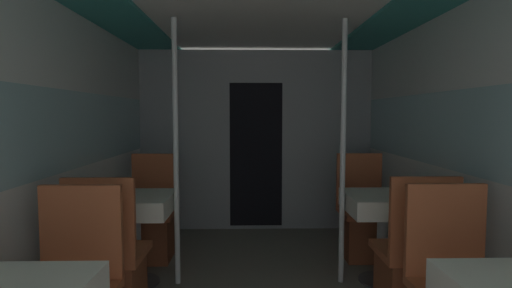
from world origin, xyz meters
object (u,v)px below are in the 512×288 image
at_px(dining_table_left_1, 134,210).
at_px(chair_left_far_1, 152,228).
at_px(chair_right_near_1, 411,274).
at_px(support_pole_left_1, 176,153).
at_px(chair_left_near_1, 111,276).
at_px(dining_table_right_1, 384,209).
at_px(support_pole_right_1, 343,153).
at_px(chair_right_far_1, 363,227).

distance_m(dining_table_left_1, chair_left_far_1, 0.67).
height_order(chair_left_far_1, chair_right_near_1, same).
bearing_deg(chair_left_far_1, support_pole_left_1, 121.31).
relative_size(dining_table_left_1, chair_left_near_1, 0.74).
xyz_separation_m(dining_table_left_1, chair_left_far_1, (0.00, 0.58, -0.32)).
bearing_deg(support_pole_left_1, chair_left_near_1, -121.31).
relative_size(support_pole_left_1, dining_table_right_1, 2.92).
distance_m(dining_table_right_1, support_pole_right_1, 0.59).
height_order(dining_table_left_1, chair_left_near_1, chair_left_near_1).
relative_size(chair_left_near_1, chair_right_near_1, 1.00).
distance_m(chair_right_near_1, chair_right_far_1, 1.17).
xyz_separation_m(dining_table_left_1, chair_right_far_1, (2.09, 0.58, -0.32)).
height_order(dining_table_right_1, chair_right_far_1, chair_right_far_1).
xyz_separation_m(chair_left_far_1, support_pole_left_1, (0.35, -0.58, 0.79)).
height_order(chair_right_near_1, chair_right_far_1, same).
height_order(support_pole_left_1, chair_right_far_1, support_pole_left_1).
relative_size(support_pole_left_1, chair_right_near_1, 2.15).
bearing_deg(dining_table_right_1, support_pole_left_1, 180.00).
xyz_separation_m(dining_table_left_1, support_pole_right_1, (1.73, 0.00, 0.47)).
height_order(dining_table_left_1, chair_right_near_1, chair_right_near_1).
distance_m(chair_left_near_1, chair_right_near_1, 2.09).
height_order(dining_table_left_1, support_pole_left_1, support_pole_left_1).
distance_m(dining_table_left_1, chair_right_far_1, 2.19).
distance_m(dining_table_right_1, chair_right_near_1, 0.67).
xyz_separation_m(chair_left_far_1, chair_right_far_1, (2.09, 0.00, 0.00)).
bearing_deg(support_pole_left_1, chair_right_near_1, -18.61).
height_order(chair_left_near_1, chair_left_far_1, same).
height_order(chair_right_near_1, support_pole_right_1, support_pole_right_1).
relative_size(dining_table_right_1, support_pole_right_1, 0.34).
bearing_deg(dining_table_left_1, chair_left_near_1, -90.00).
relative_size(chair_left_near_1, dining_table_right_1, 1.36).
bearing_deg(dining_table_left_1, chair_right_far_1, 15.62).
relative_size(dining_table_right_1, chair_right_far_1, 0.74).
relative_size(chair_right_near_1, chair_right_far_1, 1.00).
xyz_separation_m(support_pole_left_1, support_pole_right_1, (1.38, 0.00, 0.00)).
xyz_separation_m(dining_table_left_1, dining_table_right_1, (2.09, 0.00, 0.00)).
bearing_deg(chair_right_near_1, dining_table_left_1, 164.38).
height_order(dining_table_right_1, support_pole_right_1, support_pole_right_1).
distance_m(chair_left_far_1, dining_table_right_1, 2.19).
bearing_deg(support_pole_left_1, dining_table_right_1, 0.00).
height_order(chair_right_far_1, support_pole_right_1, support_pole_right_1).
height_order(dining_table_left_1, support_pole_right_1, support_pole_right_1).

